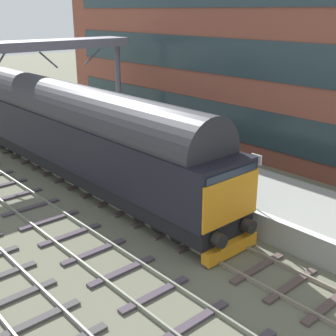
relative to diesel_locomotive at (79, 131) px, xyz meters
The scene contains 8 objects.
ground_plane 6.84m from the diesel_locomotive, 90.01° to the right, with size 140.00×140.00×0.00m, color #60614E.
track_main 6.82m from the diesel_locomotive, 90.01° to the right, with size 2.50×60.00×0.15m.
track_adjacent_west 7.61m from the diesel_locomotive, 117.92° to the right, with size 2.50×60.00×0.15m.
track_adjacent_far_west 9.40m from the diesel_locomotive, 135.46° to the right, with size 2.50×60.00×0.15m.
station_platform 7.58m from the diesel_locomotive, 60.53° to the right, with size 4.00×44.00×1.01m.
diesel_locomotive is the anchor object (origin of this frame).
platform_number_sign 9.18m from the diesel_locomotive, 77.96° to the right, with size 0.10×0.44×2.05m.
waiting_passenger 5.39m from the diesel_locomotive, 56.65° to the right, with size 0.42×0.49×1.64m.
Camera 1 is at (-10.36, -11.70, 7.89)m, focal length 47.45 mm.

